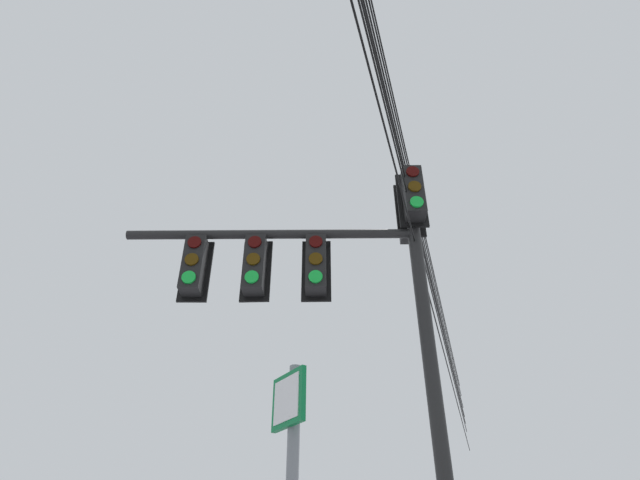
# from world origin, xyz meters

# --- Properties ---
(signal_mast_assembly) EXTENTS (4.64, 0.98, 7.27)m
(signal_mast_assembly) POSITION_xyz_m (-0.66, 0.49, 5.26)
(signal_mast_assembly) COLOR black
(signal_mast_assembly) RESTS_ON ground
(overhead_wire_span) EXTENTS (4.92, 25.38, 2.70)m
(overhead_wire_span) POSITION_xyz_m (0.63, 1.74, 7.25)
(overhead_wire_span) COLOR black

